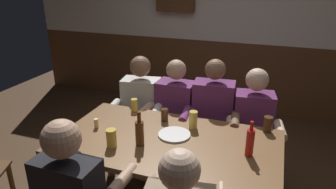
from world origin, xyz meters
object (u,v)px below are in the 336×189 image
pint_glass_0 (268,124)px  table_candle (96,123)px  dining_table (168,152)px  plate_0 (174,135)px  person_3 (253,126)px  pint_glass_3 (193,120)px  pint_glass_1 (165,115)px  bottle_1 (250,142)px  pint_glass_4 (111,138)px  person_0 (140,108)px  person_2 (212,118)px  bottle_0 (140,132)px  person_1 (173,113)px  pint_glass_2 (134,105)px

pint_glass_0 → table_candle: bearing=-162.8°
dining_table → plate_0: 0.15m
plate_0 → pint_glass_0: pint_glass_0 is taller
person_3 → pint_glass_3: 0.66m
pint_glass_3 → pint_glass_1: bearing=170.5°
bottle_1 → pint_glass_3: bearing=150.8°
pint_glass_4 → bottle_1: bearing=12.7°
person_3 → bottle_1: 0.74m
person_0 → person_3: bearing=171.8°
pint_glass_4 → person_2: bearing=59.0°
person_2 → bottle_0: 0.94m
plate_0 → pint_glass_4: bearing=-140.9°
person_1 → plate_0: bearing=112.2°
dining_table → pint_glass_0: (0.71, 0.41, 0.17)m
plate_0 → bottle_0: size_ratio=0.95×
pint_glass_4 → pint_glass_0: bearing=30.6°
plate_0 → pint_glass_4: size_ratio=1.87×
person_2 → person_1: bearing=-6.2°
plate_0 → dining_table: bearing=-105.8°
pint_glass_0 → pint_glass_2: size_ratio=1.11×
pint_glass_3 → pint_glass_4: 0.69m
pint_glass_1 → pint_glass_4: bearing=-112.5°
dining_table → pint_glass_3: bearing=63.8°
pint_glass_1 → pint_glass_3: bearing=-9.5°
plate_0 → bottle_1: size_ratio=0.97×
pint_glass_0 → pint_glass_1: bearing=-173.2°
table_candle → pint_glass_4: (0.27, -0.22, 0.03)m
person_2 → bottle_0: bearing=60.8°
person_1 → person_3: (0.78, -0.01, -0.01)m
person_2 → person_3: person_2 is taller
bottle_0 → pint_glass_3: 0.50m
person_0 → plate_0: (0.59, -0.61, 0.12)m
person_2 → bottle_0: size_ratio=4.56×
pint_glass_1 → person_0: bearing=137.1°
dining_table → bottle_0: bottle_0 is taller
table_candle → person_2: bearing=40.6°
pint_glass_4 → person_0: bearing=102.4°
dining_table → pint_glass_4: bearing=-147.9°
dining_table → pint_glass_1: (-0.14, 0.31, 0.16)m
person_0 → person_2: (0.76, 0.00, 0.01)m
pint_glass_2 → pint_glass_4: 0.65m
bottle_1 → pint_glass_1: (-0.75, 0.31, -0.05)m
table_candle → pint_glass_2: bearing=70.2°
bottle_0 → pint_glass_3: (0.30, 0.40, -0.03)m
bottle_0 → pint_glass_2: 0.63m
plate_0 → table_candle: bearing=-171.9°
bottle_1 → pint_glass_4: bearing=-167.3°
person_3 → bottle_0: (-0.76, -0.84, 0.22)m
bottle_0 → pint_glass_0: (0.88, 0.54, -0.04)m
pint_glass_2 → plate_0: bearing=-32.8°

